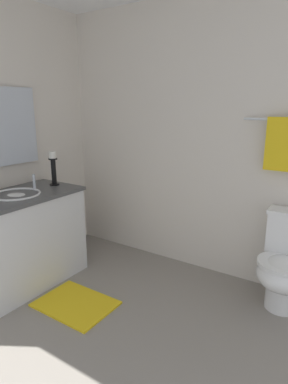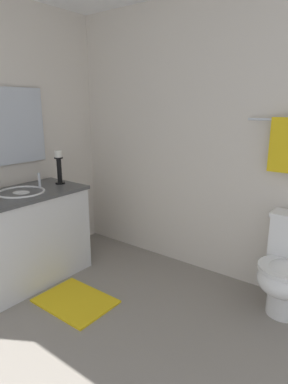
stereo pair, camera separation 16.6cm
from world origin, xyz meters
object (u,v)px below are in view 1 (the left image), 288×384
Objects in this scene: sink_basin at (17,199)px; bath_mat at (76,304)px; toilet at (286,264)px; towel_bar at (288,120)px; candle_holder_tall at (53,168)px; towel_near_vanity at (284,145)px; vanity_cabinet at (21,240)px.

bath_mat is at bearing -0.09° from sink_basin.
towel_bar is (-0.14, 0.22, 1.07)m from toilet.
towel_near_vanity is (1.85, 0.66, 0.27)m from candle_holder_tall.
towel_bar is at bearing 30.53° from vanity_cabinet.
sink_basin is at bearing -156.40° from toilet.
candle_holder_tall is at bearing 89.42° from sink_basin.
candle_holder_tall is at bearing -167.02° from toilet.
sink_basin is 0.46m from candle_holder_tall.
towel_near_vanity is at bearing 124.39° from toilet.
towel_bar reaches higher than toilet.
vanity_cabinet is 1.42× the size of toilet.
towel_near_vanity is at bearing 41.17° from bath_mat.
toilet is at bearing -57.83° from towel_bar.
sink_basin is 2.25m from towel_bar.
candle_holder_tall is 0.77× the size of towel_near_vanity.
sink_basin is 0.61× the size of towel_bar.
toilet is at bearing 23.62° from vanity_cabinet.
sink_basin reaches higher than vanity_cabinet.
towel_near_vanity reaches higher than bath_mat.
candle_holder_tall is 0.42× the size of toilet.
bath_mat is (0.62, -0.00, -0.77)m from sink_basin.
candle_holder_tall reaches higher than toilet.
towel_bar reaches higher than sink_basin.
candle_holder_tall reaches higher than bath_mat.
towel_near_vanity is (1.86, 1.08, 0.84)m from vanity_cabinet.
toilet is at bearing 12.98° from candle_holder_tall.
towel_bar is at bearing 90.00° from towel_near_vanity.
towel_near_vanity is at bearing 30.10° from sink_basin.
bath_mat is (0.62, 0.00, -0.40)m from vanity_cabinet.
toilet is 1.82× the size of towel_near_vanity.
toilet is at bearing -55.61° from towel_near_vanity.
bath_mat is (-1.23, -1.08, -1.24)m from towel_near_vanity.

